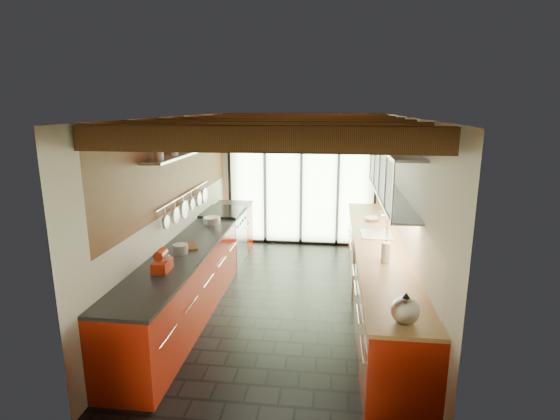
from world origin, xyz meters
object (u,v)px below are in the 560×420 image
(bowl, at_px, (372,219))
(paper_towel, at_px, (386,253))
(kettle, at_px, (405,309))
(soap_bottle, at_px, (385,253))
(stand_mixer, at_px, (162,262))

(bowl, bearing_deg, paper_towel, -90.00)
(kettle, bearing_deg, soap_bottle, 90.00)
(kettle, relative_size, bowl, 1.35)
(paper_towel, xyz_separation_m, soap_bottle, (0.00, 0.06, -0.02))
(stand_mixer, distance_m, bowl, 3.59)
(paper_towel, height_order, bowl, paper_towel)
(paper_towel, height_order, soap_bottle, paper_towel)
(stand_mixer, bearing_deg, soap_bottle, 14.44)
(paper_towel, bearing_deg, kettle, -90.00)
(stand_mixer, xyz_separation_m, soap_bottle, (2.54, 0.65, -0.00))
(soap_bottle, bearing_deg, stand_mixer, -165.56)
(kettle, xyz_separation_m, paper_towel, (-0.00, 1.50, -0.01))
(stand_mixer, relative_size, paper_towel, 1.02)
(soap_bottle, bearing_deg, kettle, -90.00)
(paper_towel, bearing_deg, stand_mixer, -166.92)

